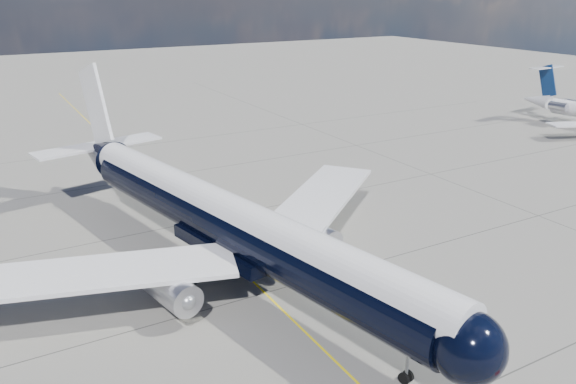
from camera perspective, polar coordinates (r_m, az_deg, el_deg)
name	(u,v)px	position (r m, az deg, el deg)	size (l,w,h in m)	color
ground	(175,206)	(58.31, -11.40, -1.39)	(320.00, 320.00, 0.00)	gray
taxiway_centerline	(192,223)	(53.90, -9.69, -3.08)	(0.16, 160.00, 0.01)	yellow
main_airliner	(221,218)	(43.03, -6.79, -2.68)	(39.38, 48.54, 14.13)	black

